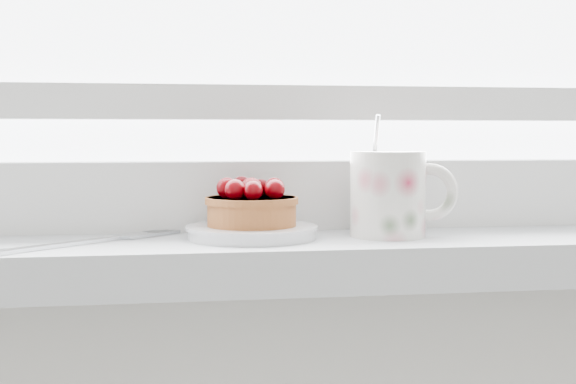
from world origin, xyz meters
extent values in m
cube|color=silver|center=(0.00, 1.90, 0.92)|extent=(1.60, 0.20, 0.04)
cube|color=silver|center=(0.00, 1.97, 0.97)|extent=(1.30, 0.05, 0.07)
cube|color=silver|center=(0.00, 1.97, 1.07)|extent=(1.30, 0.04, 0.04)
cylinder|color=silver|center=(-0.05, 1.89, 0.95)|extent=(0.12, 0.12, 0.01)
cylinder|color=brown|center=(-0.05, 1.89, 0.97)|extent=(0.08, 0.08, 0.03)
cylinder|color=brown|center=(-0.05, 1.89, 0.98)|extent=(0.09, 0.09, 0.01)
sphere|color=#4D0004|center=(-0.05, 1.89, 0.99)|extent=(0.02, 0.02, 0.02)
sphere|color=#4D0004|center=(-0.03, 1.89, 0.99)|extent=(0.02, 0.02, 0.02)
sphere|color=#4D0004|center=(-0.04, 1.91, 0.99)|extent=(0.02, 0.02, 0.02)
sphere|color=#4D0004|center=(-0.06, 1.91, 0.99)|extent=(0.02, 0.02, 0.02)
sphere|color=#4D0004|center=(-0.07, 1.89, 0.99)|extent=(0.02, 0.02, 0.02)
sphere|color=#4D0004|center=(-0.07, 1.87, 0.99)|extent=(0.02, 0.02, 0.02)
sphere|color=#4D0004|center=(-0.05, 1.87, 0.99)|extent=(0.02, 0.02, 0.02)
sphere|color=#4D0004|center=(-0.03, 1.87, 0.99)|extent=(0.02, 0.02, 0.02)
cylinder|color=silver|center=(0.08, 1.88, 0.98)|extent=(0.08, 0.08, 0.08)
cylinder|color=black|center=(0.08, 1.88, 1.02)|extent=(0.06, 0.06, 0.01)
torus|color=silver|center=(0.12, 1.88, 0.98)|extent=(0.06, 0.02, 0.06)
cylinder|color=silver|center=(0.07, 1.90, 1.03)|extent=(0.00, 0.02, 0.05)
cube|color=silver|center=(-0.23, 1.85, 0.94)|extent=(0.09, 0.08, 0.00)
cube|color=silver|center=(-0.18, 1.90, 0.94)|extent=(0.02, 0.02, 0.00)
cube|color=silver|center=(-0.16, 1.91, 0.94)|extent=(0.04, 0.04, 0.00)
cube|color=silver|center=(-0.13, 1.93, 0.94)|extent=(0.03, 0.03, 0.00)
cube|color=silver|center=(-0.14, 1.93, 0.94)|extent=(0.03, 0.03, 0.00)
cube|color=silver|center=(-0.14, 1.94, 0.94)|extent=(0.03, 0.03, 0.00)
cube|color=silver|center=(-0.14, 1.94, 0.94)|extent=(0.03, 0.03, 0.00)
camera|label=1|loc=(-0.14, 1.15, 1.04)|focal=50.00mm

